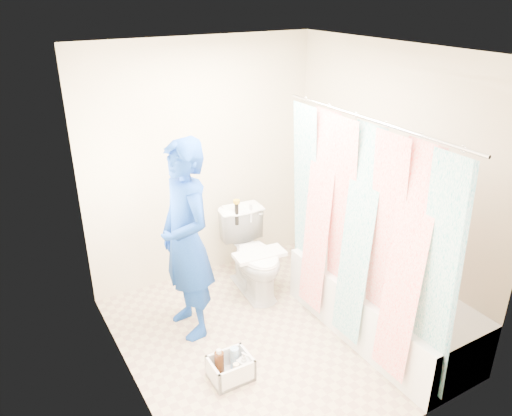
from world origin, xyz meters
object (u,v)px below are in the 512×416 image
plumber (186,241)px  cleaning_caddy (232,369)px  bathtub (381,306)px  toilet (254,255)px

plumber → cleaning_caddy: plumber is taller
bathtub → plumber: size_ratio=1.00×
bathtub → cleaning_caddy: 1.40m
bathtub → toilet: toilet is taller
toilet → cleaning_caddy: (-0.77, -0.98, -0.31)m
bathtub → cleaning_caddy: bearing=173.8°
plumber → toilet: bearing=103.6°
bathtub → toilet: size_ratio=2.18×
bathtub → cleaning_caddy: bathtub is taller
plumber → cleaning_caddy: bearing=-1.7°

